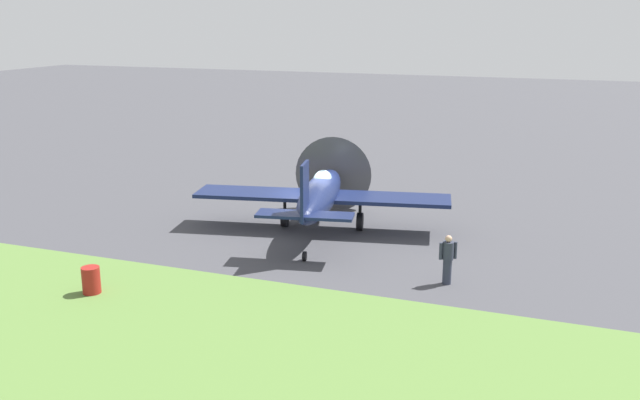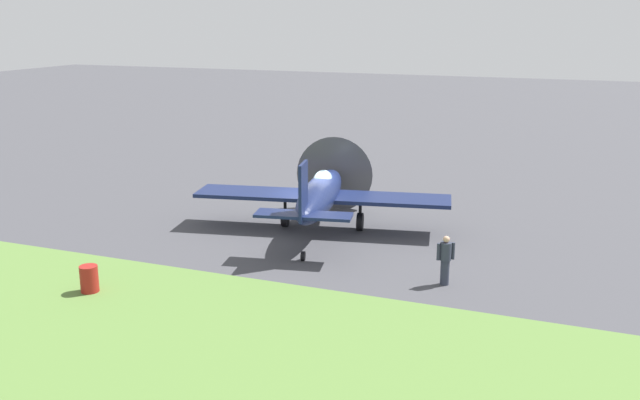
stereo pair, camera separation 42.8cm
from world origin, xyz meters
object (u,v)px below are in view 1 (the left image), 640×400
at_px(airplane_lead, 321,194).
at_px(fuel_drum, 91,280).
at_px(ground_crew_mechanic, 340,175).
at_px(ground_crew_chief, 448,258).

relative_size(airplane_lead, fuel_drum, 12.19).
distance_m(airplane_lead, ground_crew_mechanic, 6.91).
relative_size(airplane_lead, ground_crew_chief, 6.34).
bearing_deg(fuel_drum, airplane_lead, 62.67).
bearing_deg(ground_crew_mechanic, ground_crew_chief, 128.15).
relative_size(airplane_lead, ground_crew_mechanic, 6.34).
distance_m(airplane_lead, ground_crew_chief, 7.45).
height_order(airplane_lead, ground_crew_mechanic, airplane_lead).
xyz_separation_m(ground_crew_chief, ground_crew_mechanic, (-7.57, 10.88, 0.00)).
xyz_separation_m(ground_crew_mechanic, fuel_drum, (-3.26, -15.80, -0.46)).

